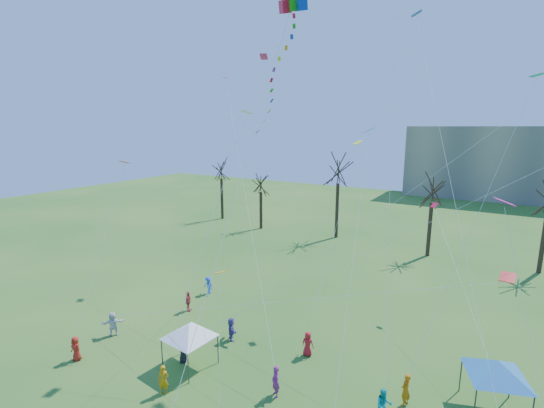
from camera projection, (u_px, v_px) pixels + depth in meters
The scene contains 6 objects.
bare_tree_row at pixel (401, 191), 45.86m from camera, with size 67.70×7.96×11.69m.
big_box_kite at pixel (280, 77), 22.03m from camera, with size 2.07×6.96×22.62m.
canopy_tent_white at pixel (189, 331), 23.58m from camera, with size 3.75×3.75×2.83m.
canopy_tent_blue at pixel (497, 368), 19.71m from camera, with size 3.77×3.77×2.99m.
festival_crowd at pixel (266, 371), 22.18m from camera, with size 27.40×14.17×1.85m.
small_kites_aloft at pixel (360, 144), 23.63m from camera, with size 29.72×20.76×33.77m.
Camera 1 is at (9.62, -11.28, 14.87)m, focal length 25.00 mm.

